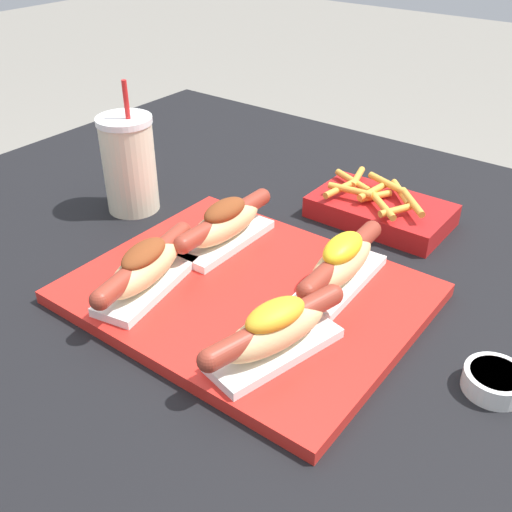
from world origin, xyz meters
TOP-DOWN VIEW (x-y plane):
  - patio_table at (0.00, 0.00)m, footprint 1.36×1.05m
  - serving_tray at (0.02, -0.12)m, footprint 0.43×0.35m
  - hot_dog_0 at (-0.08, -0.20)m, footprint 0.09×0.20m
  - hot_dog_1 at (0.13, -0.20)m, footprint 0.10×0.20m
  - hot_dog_2 at (-0.07, -0.05)m, footprint 0.06×0.21m
  - hot_dog_3 at (0.12, -0.04)m, footprint 0.07×0.21m
  - sauce_bowl at (0.34, -0.09)m, footprint 0.07×0.07m
  - drink_cup at (-0.29, -0.03)m, footprint 0.09×0.09m
  - fries_basket at (0.06, 0.18)m, footprint 0.22×0.14m

SIDE VIEW (x-z plane):
  - patio_table at x=0.00m, z-range 0.00..0.76m
  - serving_tray at x=0.02m, z-range 0.76..0.78m
  - sauce_bowl at x=0.34m, z-range 0.76..0.78m
  - fries_basket at x=0.06m, z-range 0.75..0.81m
  - hot_dog_0 at x=-0.08m, z-range 0.78..0.84m
  - hot_dog_2 at x=-0.07m, z-range 0.78..0.84m
  - hot_dog_1 at x=0.13m, z-range 0.78..0.85m
  - hot_dog_3 at x=0.12m, z-range 0.77..0.85m
  - drink_cup at x=-0.29m, z-range 0.73..0.95m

